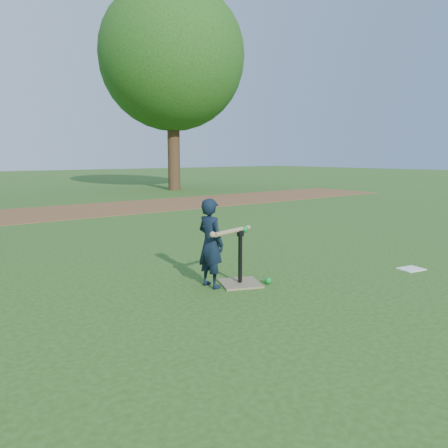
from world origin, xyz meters
TOP-DOWN VIEW (x-y plane):
  - ground at (0.00, 0.00)m, footprint 80.00×80.00m
  - dirt_strip at (0.00, 7.50)m, footprint 24.00×3.00m
  - child at (-0.14, 0.03)m, footprint 0.27×0.38m
  - wiffle_ball_ground at (0.43, -0.29)m, footprint 0.08×0.08m
  - clipboard at (2.32, -0.92)m, footprint 0.34×0.28m
  - batting_tee at (0.17, -0.10)m, footprint 0.56×0.56m
  - swing_action at (0.06, -0.12)m, footprint 0.63×0.20m
  - tree_right at (6.50, 12.00)m, footprint 5.80×5.80m

SIDE VIEW (x-z plane):
  - ground at x=0.00m, z-range 0.00..0.00m
  - dirt_strip at x=0.00m, z-range 0.00..0.01m
  - clipboard at x=2.32m, z-range 0.00..0.01m
  - wiffle_ball_ground at x=0.43m, z-range 0.00..0.08m
  - batting_tee at x=0.17m, z-range -0.20..0.42m
  - child at x=-0.14m, z-range 0.00..0.98m
  - swing_action at x=0.06m, z-range 0.58..0.66m
  - tree_right at x=6.50m, z-range 1.19..9.39m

